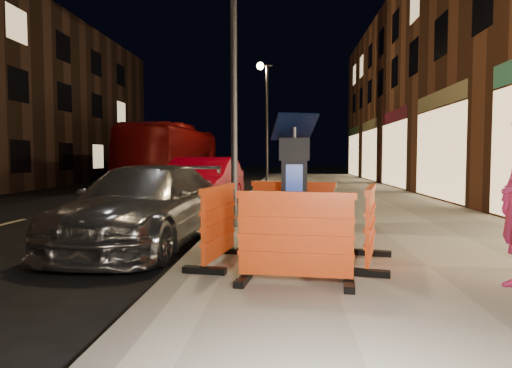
# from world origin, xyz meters

# --- Properties ---
(ground_plane) EXTENTS (120.00, 120.00, 0.00)m
(ground_plane) POSITION_xyz_m (0.00, 0.00, 0.00)
(ground_plane) COLOR black
(ground_plane) RESTS_ON ground
(sidewalk) EXTENTS (6.00, 60.00, 0.15)m
(sidewalk) POSITION_xyz_m (3.00, 0.00, 0.07)
(sidewalk) COLOR #9B988D
(sidewalk) RESTS_ON ground
(kerb) EXTENTS (0.30, 60.00, 0.15)m
(kerb) POSITION_xyz_m (0.00, 0.00, 0.07)
(kerb) COLOR slate
(kerb) RESTS_ON ground
(parking_kiosk) EXTENTS (0.66, 0.66, 1.77)m
(parking_kiosk) POSITION_xyz_m (1.34, 0.04, 1.03)
(parking_kiosk) COLOR black
(parking_kiosk) RESTS_ON sidewalk
(barrier_front) EXTENTS (1.32, 0.66, 0.99)m
(barrier_front) POSITION_xyz_m (1.34, -0.91, 0.64)
(barrier_front) COLOR #FF4F18
(barrier_front) RESTS_ON sidewalk
(barrier_back) EXTENTS (1.36, 0.82, 0.99)m
(barrier_back) POSITION_xyz_m (1.34, 0.99, 0.64)
(barrier_back) COLOR #FF4F18
(barrier_back) RESTS_ON sidewalk
(barrier_kerbside) EXTENTS (0.72, 1.33, 0.99)m
(barrier_kerbside) POSITION_xyz_m (0.39, 0.04, 0.64)
(barrier_kerbside) COLOR #FF4F18
(barrier_kerbside) RESTS_ON sidewalk
(barrier_bldgside) EXTENTS (0.80, 1.35, 0.99)m
(barrier_bldgside) POSITION_xyz_m (2.29, 0.04, 0.64)
(barrier_bldgside) COLOR #FF4F18
(barrier_bldgside) RESTS_ON sidewalk
(car_silver) EXTENTS (2.25, 4.79, 1.35)m
(car_silver) POSITION_xyz_m (-1.15, 1.88, 0.00)
(car_silver) COLOR #9F9FA3
(car_silver) RESTS_ON ground
(car_red) EXTENTS (1.83, 4.60, 1.49)m
(car_red) POSITION_xyz_m (-1.00, 6.35, 0.00)
(car_red) COLOR #A50417
(car_red) RESTS_ON ground
(bus_doubledecker) EXTENTS (3.06, 11.64, 3.22)m
(bus_doubledecker) POSITION_xyz_m (-5.10, 19.78, 0.00)
(bus_doubledecker) COLOR maroon
(bus_doubledecker) RESTS_ON ground
(street_lamp_mid) EXTENTS (0.12, 0.12, 6.00)m
(street_lamp_mid) POSITION_xyz_m (0.25, 3.00, 3.15)
(street_lamp_mid) COLOR #3F3F44
(street_lamp_mid) RESTS_ON sidewalk
(street_lamp_far) EXTENTS (0.12, 0.12, 6.00)m
(street_lamp_far) POSITION_xyz_m (0.25, 18.00, 3.15)
(street_lamp_far) COLOR #3F3F44
(street_lamp_far) RESTS_ON sidewalk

